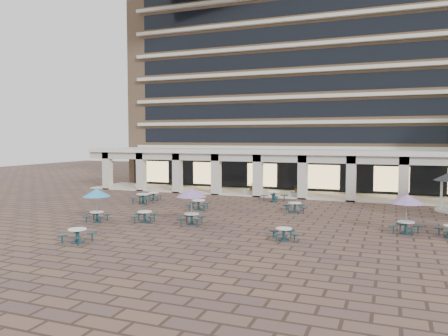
{
  "coord_description": "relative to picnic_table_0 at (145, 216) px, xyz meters",
  "views": [
    {
      "loc": [
        9.65,
        -26.77,
        5.55
      ],
      "look_at": [
        -1.88,
        3.0,
        3.32
      ],
      "focal_mm": 35.0,
      "sensor_mm": 36.0,
      "label": 1
    }
  ],
  "objects": [
    {
      "name": "apartment_building",
      "position": [
        5.46,
        27.68,
        12.17
      ],
      "size": [
        40.0,
        15.5,
        25.2
      ],
      "color": "#9B7857",
      "rests_on": "ground"
    },
    {
      "name": "picnic_table_12",
      "position": [
        -4.58,
        8.96,
        -0.01
      ],
      "size": [
        1.76,
        1.76,
        0.69
      ],
      "rotation": [
        0.0,
        0.0,
        0.22
      ],
      "color": "#163943",
      "rests_on": "ground"
    },
    {
      "name": "picnic_table_8",
      "position": [
        -4.37,
        6.9,
        0.08
      ],
      "size": [
        2.0,
        2.0,
        0.84
      ],
      "rotation": [
        0.0,
        0.0,
        0.08
      ],
      "color": "#163943",
      "rests_on": "ground"
    },
    {
      "name": "picnic_table_13",
      "position": [
        5.56,
        12.21,
        0.09
      ],
      "size": [
        2.33,
        2.33,
        0.86
      ],
      "rotation": [
        0.0,
        0.0,
        -0.36
      ],
      "color": "#163943",
      "rests_on": "ground"
    },
    {
      "name": "retail_arcade",
      "position": [
        5.46,
        17.01,
        2.57
      ],
      "size": [
        42.0,
        6.6,
        4.4
      ],
      "color": "white",
      "rests_on": "ground"
    },
    {
      "name": "picnic_table_9",
      "position": [
        1.3,
        5.67,
        0.04
      ],
      "size": [
        1.96,
        1.96,
        0.78
      ],
      "rotation": [
        0.0,
        0.0,
        0.2
      ],
      "color": "#163943",
      "rests_on": "ground"
    },
    {
      "name": "picnic_table_3",
      "position": [
        9.72,
        -1.65,
        -0.03
      ],
      "size": [
        1.81,
        1.81,
        0.66
      ],
      "rotation": [
        0.0,
        0.0,
        0.41
      ],
      "color": "#163943",
      "rests_on": "ground"
    },
    {
      "name": "ground",
      "position": [
        5.46,
        2.21,
        -0.43
      ],
      "size": [
        120.0,
        120.0,
        0.0
      ],
      "primitive_type": "plane",
      "color": "brown",
      "rests_on": "ground"
    },
    {
      "name": "picnic_table_0",
      "position": [
        0.0,
        0.0,
        0.0
      ],
      "size": [
        1.9,
        1.9,
        0.71
      ],
      "rotation": [
        0.0,
        0.0,
        0.31
      ],
      "color": "#163943",
      "rests_on": "ground"
    },
    {
      "name": "picnic_table_10",
      "position": [
        8.44,
        7.24,
        0.02
      ],
      "size": [
        2.0,
        2.0,
        0.74
      ],
      "rotation": [
        0.0,
        0.0,
        0.35
      ],
      "color": "#163943",
      "rests_on": "ground"
    },
    {
      "name": "picnic_table_4",
      "position": [
        -3.01,
        -1.02,
        1.42
      ],
      "size": [
        1.88,
        1.88,
        2.17
      ],
      "rotation": [
        0.0,
        0.0,
        0.16
      ],
      "color": "#163943",
      "rests_on": "ground"
    },
    {
      "name": "planter_left",
      "position": [
        2.56,
        15.11,
        0.07
      ],
      "size": [
        1.5,
        0.76,
        1.25
      ],
      "color": "gray",
      "rests_on": "ground"
    },
    {
      "name": "planter_right",
      "position": [
        7.0,
        15.11,
        0.12
      ],
      "size": [
        1.5,
        0.74,
        1.31
      ],
      "color": "gray",
      "rests_on": "ground"
    },
    {
      "name": "picnic_table_11",
      "position": [
        15.93,
        2.5,
        1.5
      ],
      "size": [
        1.96,
        1.96,
        2.27
      ],
      "rotation": [
        0.0,
        0.0,
        -0.37
      ],
      "color": "#163943",
      "rests_on": "ground"
    },
    {
      "name": "picnic_table_6",
      "position": [
        3.23,
        0.39,
        1.54
      ],
      "size": [
        2.0,
        2.0,
        2.31
      ],
      "rotation": [
        0.0,
        0.0,
        0.11
      ],
      "color": "#163943",
      "rests_on": "ground"
    },
    {
      "name": "picnic_table_1",
      "position": [
        -0.37,
        -6.12,
        0.01
      ],
      "size": [
        1.69,
        1.69,
        0.73
      ],
      "rotation": [
        0.0,
        0.0,
        -0.04
      ],
      "color": "#163943",
      "rests_on": "ground"
    }
  ]
}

